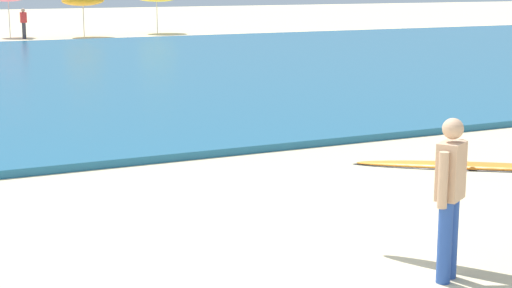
# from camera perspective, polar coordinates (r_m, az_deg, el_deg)

# --- Properties ---
(ground_plane) EXTENTS (160.00, 160.00, 0.00)m
(ground_plane) POSITION_cam_1_polar(r_m,az_deg,el_deg) (8.73, 1.89, -9.61)
(ground_plane) COLOR beige
(surfer_with_board) EXTENTS (1.69, 2.47, 1.73)m
(surfer_with_board) POSITION_cam_1_polar(r_m,az_deg,el_deg) (8.99, 13.76, -2.40)
(surfer_with_board) COLOR #284CA3
(surfer_with_board) RESTS_ON ground
(beach_umbrella_5) EXTENTS (2.24, 2.27, 2.26)m
(beach_umbrella_5) POSITION_cam_1_polar(r_m,az_deg,el_deg) (45.80, -11.83, 9.62)
(beach_umbrella_5) COLOR beige
(beach_umbrella_5) RESTS_ON ground
(beachgoer_near_row_left) EXTENTS (0.32, 0.20, 1.58)m
(beachgoer_near_row_left) POSITION_cam_1_polar(r_m,az_deg,el_deg) (45.14, -15.69, 8.04)
(beachgoer_near_row_left) COLOR #383842
(beachgoer_near_row_left) RESTS_ON ground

